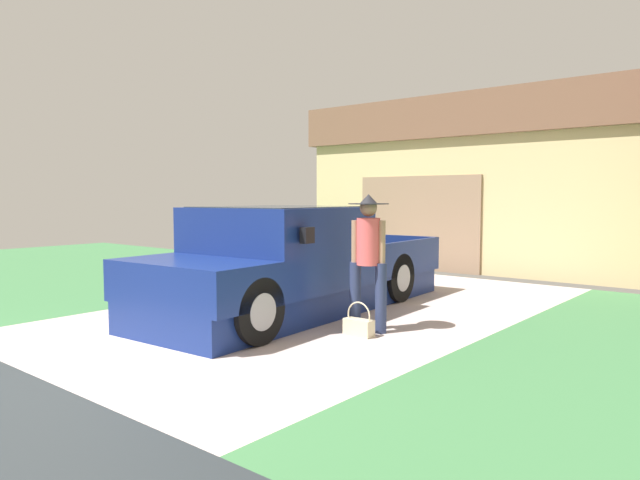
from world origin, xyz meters
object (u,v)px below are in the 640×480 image
(wheeled_trash_bin, at_px, (330,244))
(pickup_truck, at_px, (284,266))
(handbag, at_px, (359,326))
(person_with_hat, at_px, (368,253))
(house_with_garage, at_px, (524,185))

(wheeled_trash_bin, bearing_deg, pickup_truck, -58.08)
(pickup_truck, distance_m, handbag, 1.81)
(wheeled_trash_bin, bearing_deg, handbag, -48.38)
(person_with_hat, distance_m, wheeled_trash_bin, 6.86)
(person_with_hat, xyz_separation_m, wheeled_trash_bin, (-4.65, 5.03, -0.44))
(house_with_garage, bearing_deg, pickup_truck, -91.27)
(handbag, distance_m, wheeled_trash_bin, 7.06)
(person_with_hat, distance_m, handbag, 0.92)
(house_with_garage, distance_m, wheeled_trash_bin, 5.48)
(handbag, bearing_deg, house_with_garage, 98.79)
(handbag, xyz_separation_m, house_with_garage, (-1.46, 9.46, 1.92))
(pickup_truck, relative_size, person_with_hat, 3.20)
(house_with_garage, bearing_deg, wheeled_trash_bin, -127.53)
(pickup_truck, bearing_deg, wheeled_trash_bin, -61.69)
(person_with_hat, distance_m, house_with_garage, 9.38)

